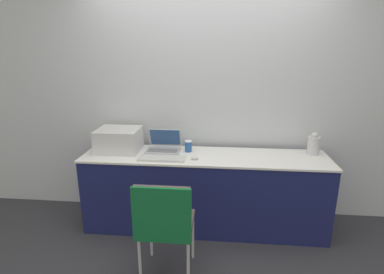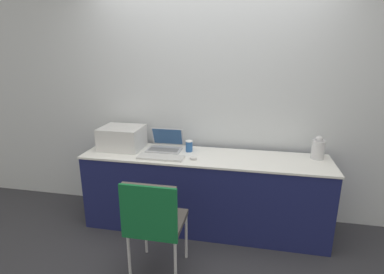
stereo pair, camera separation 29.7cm
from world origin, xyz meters
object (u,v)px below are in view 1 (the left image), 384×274
printer (119,139)px  external_keyboard (162,158)px  chair (165,220)px  mouse (195,158)px  laptop_left (164,146)px  coffee_cup (188,146)px  metal_pitcher (314,145)px

printer → external_keyboard: bearing=-24.0°
external_keyboard → chair: (0.15, -0.68, -0.24)m
printer → mouse: 0.84m
laptop_left → coffee_cup: laptop_left is taller
external_keyboard → mouse: 0.32m
printer → coffee_cup: 0.73m
coffee_cup → chair: 0.99m
printer → chair: bearing=-54.7°
coffee_cup → metal_pitcher: (1.26, 0.04, 0.04)m
mouse → chair: size_ratio=0.09×
printer → chair: printer is taller
external_keyboard → mouse: (0.32, 0.02, 0.01)m
external_keyboard → printer: bearing=156.0°
mouse → chair: bearing=-103.6°
external_keyboard → metal_pitcher: (1.49, 0.30, 0.09)m
laptop_left → external_keyboard: (0.03, -0.27, -0.04)m
printer → mouse: size_ratio=5.68×
printer → mouse: (0.81, -0.20, -0.11)m
metal_pitcher → chair: (-1.34, -0.98, -0.33)m
external_keyboard → chair: size_ratio=0.51×
external_keyboard → coffee_cup: 0.35m
printer → metal_pitcher: printer is taller
mouse → metal_pitcher: metal_pitcher is taller
laptop_left → chair: 1.01m
laptop_left → coffee_cup: bearing=-3.0°
printer → mouse: bearing=-13.7°
external_keyboard → coffee_cup: size_ratio=3.87×
chair → coffee_cup: bearing=85.1°
mouse → coffee_cup: bearing=110.9°
metal_pitcher → chair: size_ratio=0.26×
external_keyboard → coffee_cup: (0.23, 0.26, 0.05)m
metal_pitcher → external_keyboard: bearing=-168.7°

